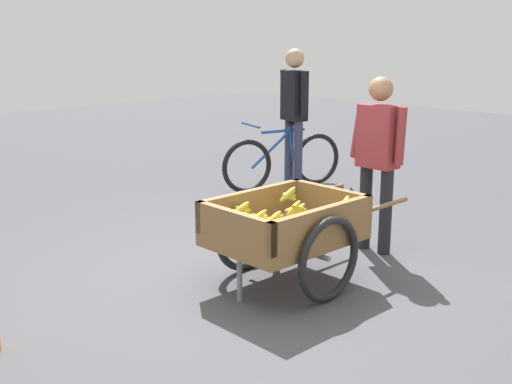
{
  "coord_description": "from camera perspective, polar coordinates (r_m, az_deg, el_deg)",
  "views": [
    {
      "loc": [
        3.15,
        3.31,
        1.9
      ],
      "look_at": [
        -0.13,
        0.08,
        0.75
      ],
      "focal_mm": 44.8,
      "sensor_mm": 36.0,
      "label": 1
    }
  ],
  "objects": [
    {
      "name": "fruit_cart",
      "position": [
        4.87,
        2.6,
        -3.45
      ],
      "size": [
        1.67,
        0.96,
        0.72
      ],
      "color": "olive",
      "rests_on": "ground"
    },
    {
      "name": "dog",
      "position": [
        6.61,
        6.03,
        -0.31
      ],
      "size": [
        0.4,
        0.59,
        0.4
      ],
      "color": "#4C3823",
      "rests_on": "ground"
    },
    {
      "name": "vendor_person",
      "position": [
        5.62,
        10.84,
        3.71
      ],
      "size": [
        0.21,
        0.56,
        1.54
      ],
      "color": "black",
      "rests_on": "ground"
    },
    {
      "name": "bicycle",
      "position": [
        7.94,
        2.41,
        2.78
      ],
      "size": [
        1.6,
        0.64,
        0.85
      ],
      "color": "black",
      "rests_on": "ground"
    },
    {
      "name": "cyclist_person",
      "position": [
        7.91,
        3.42,
        7.76
      ],
      "size": [
        0.29,
        0.54,
        1.72
      ],
      "color": "#333851",
      "rests_on": "ground"
    },
    {
      "name": "ground_plane",
      "position": [
        4.94,
        -1.73,
        -8.55
      ],
      "size": [
        24.0,
        24.0,
        0.0
      ],
      "primitive_type": "plane",
      "color": "#47474C"
    }
  ]
}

